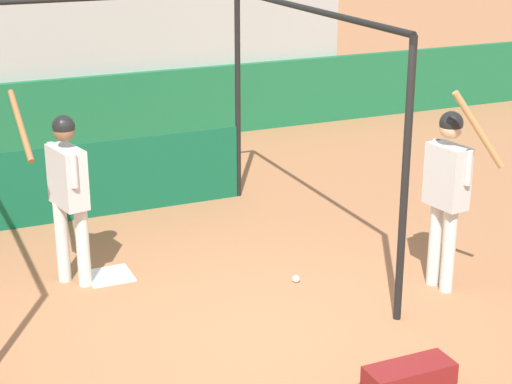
{
  "coord_description": "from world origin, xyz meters",
  "views": [
    {
      "loc": [
        -2.75,
        -6.06,
        3.65
      ],
      "look_at": [
        0.39,
        0.99,
        0.97
      ],
      "focal_mm": 60.0,
      "sensor_mm": 36.0,
      "label": 1
    }
  ],
  "objects_px": {
    "player_waiting": "(448,184)",
    "equipment_bag": "(409,381)",
    "player_batter": "(67,184)",
    "baseball": "(296,279)"
  },
  "relations": [
    {
      "from": "player_waiting",
      "to": "equipment_bag",
      "type": "relative_size",
      "value": 2.93
    },
    {
      "from": "player_batter",
      "to": "player_waiting",
      "type": "relative_size",
      "value": 0.92
    },
    {
      "from": "player_batter",
      "to": "baseball",
      "type": "relative_size",
      "value": 25.46
    },
    {
      "from": "player_batter",
      "to": "player_waiting",
      "type": "distance_m",
      "value": 3.64
    },
    {
      "from": "player_waiting",
      "to": "player_batter",
      "type": "bearing_deg",
      "value": -122.93
    },
    {
      "from": "player_batter",
      "to": "player_waiting",
      "type": "bearing_deg",
      "value": -127.9
    },
    {
      "from": "player_batter",
      "to": "baseball",
      "type": "bearing_deg",
      "value": -126.08
    },
    {
      "from": "equipment_bag",
      "to": "baseball",
      "type": "relative_size",
      "value": 9.46
    },
    {
      "from": "player_batter",
      "to": "equipment_bag",
      "type": "height_order",
      "value": "player_batter"
    },
    {
      "from": "equipment_bag",
      "to": "baseball",
      "type": "distance_m",
      "value": 2.22
    }
  ]
}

